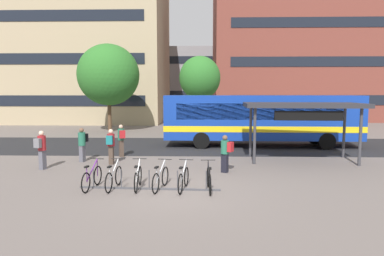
# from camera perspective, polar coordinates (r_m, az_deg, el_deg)

# --- Properties ---
(ground) EXTENTS (200.00, 200.00, 0.00)m
(ground) POSITION_cam_1_polar(r_m,az_deg,el_deg) (11.82, -2.55, -10.63)
(ground) COLOR #6B605B
(bus_lane_asphalt) EXTENTS (80.00, 7.20, 0.01)m
(bus_lane_asphalt) POSITION_cam_1_polar(r_m,az_deg,el_deg) (21.54, -0.65, -3.00)
(bus_lane_asphalt) COLOR #232326
(bus_lane_asphalt) RESTS_ON ground
(city_bus) EXTENTS (12.07, 2.80, 3.20)m
(city_bus) POSITION_cam_1_polar(r_m,az_deg,el_deg) (21.65, 11.73, 1.64)
(city_bus) COLOR #14389E
(city_bus) RESTS_ON ground
(bike_rack) EXTENTS (4.99, 0.33, 0.70)m
(bike_rack) POSITION_cam_1_polar(r_m,az_deg,el_deg) (12.09, -7.23, -9.84)
(bike_rack) COLOR #47474C
(bike_rack) RESTS_ON ground
(parked_bicycle_purple_0) EXTENTS (0.52, 1.72, 0.99)m
(parked_bicycle_purple_0) POSITION_cam_1_polar(r_m,az_deg,el_deg) (12.52, -16.53, -8.10)
(parked_bicycle_purple_0) COLOR black
(parked_bicycle_purple_0) RESTS_ON ground
(parked_bicycle_white_1) EXTENTS (0.52, 1.72, 0.99)m
(parked_bicycle_white_1) POSITION_cam_1_polar(r_m,az_deg,el_deg) (12.31, -13.06, -8.24)
(parked_bicycle_white_1) COLOR black
(parked_bicycle_white_1) RESTS_ON ground
(parked_bicycle_white_2) EXTENTS (0.52, 1.72, 0.99)m
(parked_bicycle_white_2) POSITION_cam_1_polar(r_m,az_deg,el_deg) (12.16, -9.11, -8.35)
(parked_bicycle_white_2) COLOR black
(parked_bicycle_white_2) RESTS_ON ground
(parked_bicycle_silver_3) EXTENTS (0.56, 1.70, 0.99)m
(parked_bicycle_silver_3) POSITION_cam_1_polar(r_m,az_deg,el_deg) (11.97, -5.33, -8.53)
(parked_bicycle_silver_3) COLOR black
(parked_bicycle_silver_3) RESTS_ON ground
(parked_bicycle_silver_4) EXTENTS (0.52, 1.71, 0.99)m
(parked_bicycle_silver_4) POSITION_cam_1_polar(r_m,az_deg,el_deg) (11.85, -1.45, -8.65)
(parked_bicycle_silver_4) COLOR black
(parked_bicycle_silver_4) RESTS_ON ground
(parked_bicycle_black_5) EXTENTS (0.52, 1.72, 0.99)m
(parked_bicycle_black_5) POSITION_cam_1_polar(r_m,az_deg,el_deg) (11.78, 2.88, -8.74)
(parked_bicycle_black_5) COLOR black
(parked_bicycle_black_5) RESTS_ON ground
(transit_shelter) EXTENTS (5.75, 3.11, 2.87)m
(transit_shelter) POSITION_cam_1_polar(r_m,az_deg,el_deg) (17.43, 18.19, 3.37)
(transit_shelter) COLOR #38383D
(transit_shelter) RESTS_ON ground
(commuter_black_pack_0) EXTENTS (0.43, 0.58, 1.67)m
(commuter_black_pack_0) POSITION_cam_1_polar(r_m,az_deg,el_deg) (17.33, -18.03, -2.32)
(commuter_black_pack_0) COLOR #565660
(commuter_black_pack_0) RESTS_ON ground
(commuter_teal_pack_1) EXTENTS (0.34, 0.52, 1.68)m
(commuter_teal_pack_1) POSITION_cam_1_polar(r_m,az_deg,el_deg) (16.31, -13.54, -2.67)
(commuter_teal_pack_1) COLOR #47382D
(commuter_teal_pack_1) RESTS_ON ground
(commuter_red_pack_2) EXTENTS (0.52, 0.60, 1.70)m
(commuter_red_pack_2) POSITION_cam_1_polar(r_m,az_deg,el_deg) (18.16, -11.86, -1.70)
(commuter_red_pack_2) COLOR #47382D
(commuter_red_pack_2) RESTS_ON ground
(commuter_grey_pack_3) EXTENTS (0.43, 0.58, 1.72)m
(commuter_grey_pack_3) POSITION_cam_1_polar(r_m,az_deg,el_deg) (16.21, -24.08, -3.00)
(commuter_grey_pack_3) COLOR #565660
(commuter_grey_pack_3) RESTS_ON ground
(commuter_red_pack_4) EXTENTS (0.61, 0.54, 1.60)m
(commuter_red_pack_4) POSITION_cam_1_polar(r_m,az_deg,el_deg) (14.33, 5.70, -3.91)
(commuter_red_pack_4) COLOR black
(commuter_red_pack_4) RESTS_ON ground
(street_tree_0) EXTENTS (3.47, 3.47, 6.44)m
(street_tree_0) POSITION_cam_1_polar(r_m,az_deg,el_deg) (28.80, 1.33, 8.42)
(street_tree_0) COLOR brown
(street_tree_0) RESTS_ON ground
(street_tree_1) EXTENTS (5.18, 5.18, 7.46)m
(street_tree_1) POSITION_cam_1_polar(r_m,az_deg,el_deg) (29.78, -13.91, 8.70)
(street_tree_1) COLOR brown
(street_tree_1) RESTS_ON ground
(building_left_wing) EXTENTS (20.76, 13.27, 16.90)m
(building_left_wing) POSITION_cam_1_polar(r_m,az_deg,el_deg) (43.61, -18.73, 12.39)
(building_left_wing) COLOR tan
(building_left_wing) RESTS_ON ground
(building_right_wing) EXTENTS (26.13, 12.23, 21.11)m
(building_right_wing) POSITION_cam_1_polar(r_m,az_deg,el_deg) (46.97, 20.49, 14.44)
(building_right_wing) COLOR brown
(building_right_wing) RESTS_ON ground
(building_centre_block) EXTENTS (14.14, 11.97, 10.25)m
(building_centre_block) POSITION_cam_1_polar(r_m,az_deg,el_deg) (56.97, -0.30, 7.78)
(building_centre_block) COLOR gray
(building_centre_block) RESTS_ON ground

